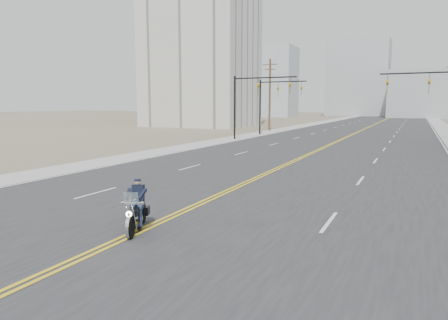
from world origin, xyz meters
The scene contains 14 objects.
ground_plane centered at (0.00, 0.00, 0.00)m, with size 400.00×400.00×0.00m, color #776D56.
road centered at (0.00, 70.00, 0.01)m, with size 20.00×200.00×0.01m, color #303033.
sidewalk_left centered at (-11.50, 70.00, 0.01)m, with size 3.00×200.00×0.01m, color #A5A5A0.
sidewalk_right centered at (11.50, 70.00, 0.01)m, with size 3.00×200.00×0.01m, color #A5A5A0.
traffic_mast_left centered at (-8.98, 32.00, 4.94)m, with size 7.10×0.26×7.00m.
traffic_mast_right centered at (8.98, 32.00, 4.94)m, with size 7.10×0.26×7.00m.
traffic_mast_far centered at (-9.31, 40.00, 4.87)m, with size 6.10×0.26×7.00m.
utility_pole_left centered at (-12.50, 48.00, 5.48)m, with size 2.20×0.30×10.50m.
apartment_block centered at (-28.00, 55.00, 15.00)m, with size 18.00×14.00×30.00m, color silver.
haze_bldg_a centered at (-35.00, 115.00, 11.00)m, with size 14.00×12.00×22.00m, color #B7BCC6.
haze_bldg_b centered at (8.00, 125.00, 7.00)m, with size 18.00×14.00×14.00m, color #ADB2B7.
haze_bldg_d centered at (-12.00, 140.00, 13.00)m, with size 20.00×15.00×26.00m, color #ADB2B7.
haze_bldg_f centered at (-50.00, 130.00, 8.00)m, with size 12.00×12.00×16.00m, color #ADB2B7.
motorcyclist centered at (-0.15, 0.60, 0.79)m, with size 0.87×2.03×1.58m, color black, non-canonical shape.
Camera 1 is at (7.39, -8.88, 3.83)m, focal length 32.00 mm.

